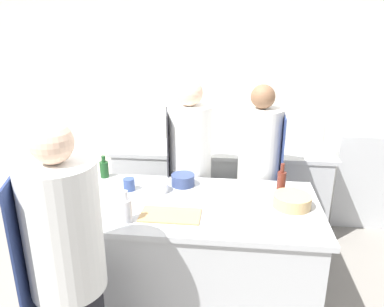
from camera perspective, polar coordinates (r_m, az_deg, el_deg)
ground_plane at (r=3.21m, az=-0.74°, el=-22.12°), size 16.00×16.00×0.00m
wall_back at (r=4.58m, az=2.49°, el=10.24°), size 8.00×0.06×2.80m
prep_counter at (r=2.93m, az=-0.78°, el=-15.42°), size 1.89×0.93×0.91m
pass_counter at (r=4.01m, az=4.28°, el=-5.32°), size 2.24×0.59×0.91m
oven_range at (r=4.68m, az=24.91°, el=-2.68°), size 0.83×0.69×1.03m
chef_at_prep_near at (r=2.21m, az=-18.30°, el=-17.35°), size 0.45×0.44×1.70m
chef_at_stove at (r=3.35m, az=10.06°, el=-3.81°), size 0.38×0.36×1.65m
chef_at_pass_far at (r=3.31m, az=-0.41°, el=-3.44°), size 0.41×0.40×1.69m
bottle_olive_oil at (r=2.88m, az=13.46°, el=-4.18°), size 0.06×0.06×0.24m
bottle_vinegar at (r=2.46m, az=-10.06°, el=-8.40°), size 0.08×0.08×0.22m
bottle_wine at (r=3.18m, az=-13.23°, el=-2.28°), size 0.07×0.07×0.19m
bowl_mixing_large at (r=2.86m, az=-5.34°, el=-5.10°), size 0.17×0.17×0.07m
bowl_prep_small at (r=2.95m, az=-1.39°, el=-4.04°), size 0.18×0.18×0.09m
bowl_ceramic_blue at (r=2.71m, az=14.99°, el=-6.99°), size 0.26×0.26×0.09m
cup at (r=2.91m, az=-9.57°, el=-4.66°), size 0.09×0.09×0.09m
cutting_board at (r=2.52m, az=-3.31°, el=-9.36°), size 0.40×0.22×0.01m
stockpot at (r=3.73m, az=9.27°, el=1.42°), size 0.25×0.25×0.17m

